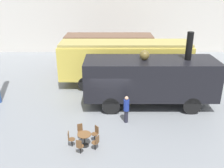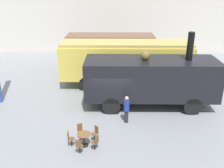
{
  "view_description": "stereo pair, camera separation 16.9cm",
  "coord_description": "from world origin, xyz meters",
  "px_view_note": "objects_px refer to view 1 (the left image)",
  "views": [
    {
      "loc": [
        0.14,
        -14.62,
        7.93
      ],
      "look_at": [
        0.09,
        1.0,
        1.6
      ],
      "focal_mm": 40.0,
      "sensor_mm": 36.0,
      "label": 1
    },
    {
      "loc": [
        0.31,
        -14.62,
        7.93
      ],
      "look_at": [
        0.09,
        1.0,
        1.6
      ],
      "focal_mm": 40.0,
      "sensor_mm": 36.0,
      "label": 2
    }
  ],
  "objects_px": {
    "passenger_coach_vintage": "(125,60)",
    "cafe_table_near": "(85,137)",
    "steam_locomotive": "(151,78)",
    "visitor_person": "(127,108)",
    "cafe_chair_0": "(96,132)",
    "passenger_coach_wooden": "(110,49)"
  },
  "relations": [
    {
      "from": "visitor_person",
      "to": "passenger_coach_wooden",
      "type": "bearing_deg",
      "value": 96.75
    },
    {
      "from": "cafe_table_near",
      "to": "steam_locomotive",
      "type": "bearing_deg",
      "value": 50.03
    },
    {
      "from": "cafe_table_near",
      "to": "passenger_coach_vintage",
      "type": "bearing_deg",
      "value": 73.87
    },
    {
      "from": "passenger_coach_wooden",
      "to": "steam_locomotive",
      "type": "distance_m",
      "value": 7.96
    },
    {
      "from": "passenger_coach_vintage",
      "to": "cafe_chair_0",
      "type": "xyz_separation_m",
      "value": [
        -1.9,
        -8.0,
        -1.66
      ]
    },
    {
      "from": "steam_locomotive",
      "to": "cafe_table_near",
      "type": "height_order",
      "value": "steam_locomotive"
    },
    {
      "from": "passenger_coach_vintage",
      "to": "cafe_table_near",
      "type": "height_order",
      "value": "passenger_coach_vintage"
    },
    {
      "from": "cafe_table_near",
      "to": "cafe_chair_0",
      "type": "distance_m",
      "value": 0.73
    },
    {
      "from": "steam_locomotive",
      "to": "cafe_table_near",
      "type": "bearing_deg",
      "value": -129.97
    },
    {
      "from": "passenger_coach_vintage",
      "to": "cafe_table_near",
      "type": "bearing_deg",
      "value": -106.13
    },
    {
      "from": "steam_locomotive",
      "to": "visitor_person",
      "type": "height_order",
      "value": "steam_locomotive"
    },
    {
      "from": "passenger_coach_wooden",
      "to": "cafe_table_near",
      "type": "height_order",
      "value": "passenger_coach_wooden"
    },
    {
      "from": "passenger_coach_wooden",
      "to": "cafe_table_near",
      "type": "distance_m",
      "value": 12.35
    },
    {
      "from": "cafe_table_near",
      "to": "visitor_person",
      "type": "relative_size",
      "value": 0.41
    },
    {
      "from": "passenger_coach_vintage",
      "to": "steam_locomotive",
      "type": "xyz_separation_m",
      "value": [
        1.53,
        -3.73,
        -0.15
      ]
    },
    {
      "from": "passenger_coach_wooden",
      "to": "visitor_person",
      "type": "xyz_separation_m",
      "value": [
        1.16,
        -9.79,
        -1.15
      ]
    },
    {
      "from": "steam_locomotive",
      "to": "cafe_table_near",
      "type": "relative_size",
      "value": 12.13
    },
    {
      "from": "passenger_coach_wooden",
      "to": "visitor_person",
      "type": "relative_size",
      "value": 4.74
    },
    {
      "from": "steam_locomotive",
      "to": "visitor_person",
      "type": "relative_size",
      "value": 5.02
    },
    {
      "from": "passenger_coach_wooden",
      "to": "cafe_chair_0",
      "type": "bearing_deg",
      "value": -92.85
    },
    {
      "from": "passenger_coach_wooden",
      "to": "steam_locomotive",
      "type": "relative_size",
      "value": 0.94
    },
    {
      "from": "passenger_coach_vintage",
      "to": "cafe_table_near",
      "type": "xyz_separation_m",
      "value": [
        -2.45,
        -8.48,
        -1.65
      ]
    }
  ]
}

